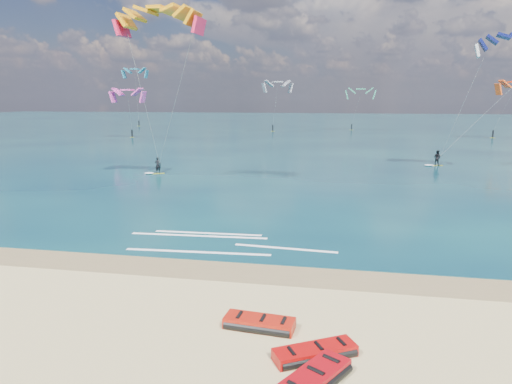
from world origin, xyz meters
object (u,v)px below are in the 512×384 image
(packed_kite_left, at_px, (315,357))
(kitesurfer_main, at_px, (158,92))
(packed_kite_mid, at_px, (259,328))
(kitesurfer_far, at_px, (475,98))

(packed_kite_left, distance_m, kitesurfer_main, 31.17)
(packed_kite_mid, xyz_separation_m, kitesurfer_main, (-13.19, 24.74, 7.84))
(packed_kite_left, height_order, kitesurfer_main, kitesurfer_main)
(packed_kite_left, relative_size, kitesurfer_main, 0.17)
(packed_kite_left, height_order, kitesurfer_far, kitesurfer_far)
(packed_kite_left, bearing_deg, kitesurfer_main, 90.77)
(packed_kite_mid, bearing_deg, packed_kite_left, -31.16)
(packed_kite_mid, height_order, kitesurfer_main, kitesurfer_main)
(packed_kite_mid, relative_size, kitesurfer_main, 0.16)
(packed_kite_mid, relative_size, kitesurfer_far, 0.17)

